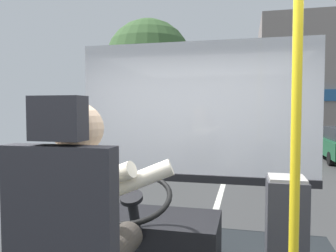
{
  "coord_description": "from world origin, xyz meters",
  "views": [
    {
      "loc": [
        0.52,
        -1.8,
        1.88
      ],
      "look_at": [
        -0.09,
        0.77,
        1.74
      ],
      "focal_mm": 35.1,
      "sensor_mm": 36.0,
      "label": 1
    }
  ],
  "objects_px": {
    "fare_box": "(286,242)",
    "steering_console": "(149,238)",
    "bus_driver": "(86,213)",
    "handrail_pole": "(296,133)"
  },
  "relations": [
    {
      "from": "bus_driver",
      "to": "steering_console",
      "type": "distance_m",
      "value": 1.15
    },
    {
      "from": "bus_driver",
      "to": "fare_box",
      "type": "bearing_deg",
      "value": 36.02
    },
    {
      "from": "handrail_pole",
      "to": "fare_box",
      "type": "relative_size",
      "value": 2.75
    },
    {
      "from": "bus_driver",
      "to": "fare_box",
      "type": "distance_m",
      "value": 1.27
    },
    {
      "from": "handrail_pole",
      "to": "fare_box",
      "type": "xyz_separation_m",
      "value": [
        0.04,
        0.58,
        -0.72
      ]
    },
    {
      "from": "steering_console",
      "to": "fare_box",
      "type": "relative_size",
      "value": 1.33
    },
    {
      "from": "steering_console",
      "to": "handrail_pole",
      "type": "xyz_separation_m",
      "value": [
        0.95,
        -0.89,
        0.91
      ]
    },
    {
      "from": "fare_box",
      "to": "steering_console",
      "type": "bearing_deg",
      "value": 162.56
    },
    {
      "from": "bus_driver",
      "to": "handrail_pole",
      "type": "relative_size",
      "value": 0.37
    },
    {
      "from": "bus_driver",
      "to": "steering_console",
      "type": "relative_size",
      "value": 0.76
    }
  ]
}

